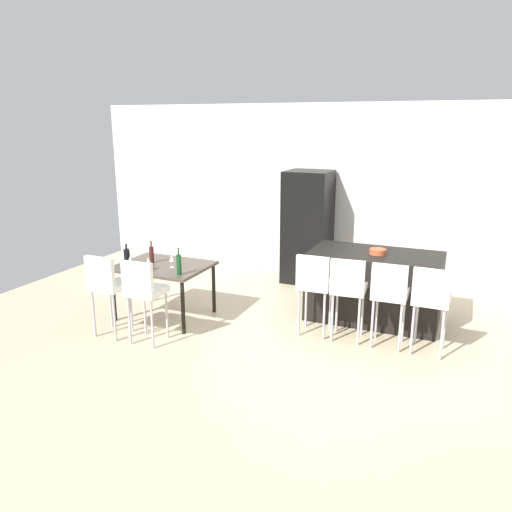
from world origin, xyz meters
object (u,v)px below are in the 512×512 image
(bar_chair_right, at_px, (390,291))
(wine_glass_far, at_px, (148,261))
(dining_chair_near, at_px, (107,283))
(dining_table, at_px, (164,270))
(dining_chair_far, at_px, (143,288))
(wine_bottle_near, at_px, (127,257))
(wine_glass_right, at_px, (172,258))
(bar_chair_left, at_px, (314,282))
(wine_glass_left, at_px, (130,260))
(bar_chair_middle, at_px, (348,286))
(fruit_bowl, at_px, (378,252))
(kitchen_island, at_px, (374,286))
(refrigerator, at_px, (308,227))
(wine_bottle_inner, at_px, (179,264))
(bar_chair_far, at_px, (431,297))
(wine_bottle_middle, at_px, (152,254))

(bar_chair_right, bearing_deg, wine_glass_far, -170.33)
(dining_chair_near, bearing_deg, dining_table, 72.02)
(dining_chair_near, relative_size, dining_chair_far, 1.00)
(wine_glass_far, bearing_deg, dining_chair_near, -113.95)
(dining_chair_near, relative_size, wine_bottle_near, 3.48)
(wine_glass_right, bearing_deg, dining_table, 160.73)
(bar_chair_left, distance_m, wine_glass_left, 2.39)
(bar_chair_middle, distance_m, wine_glass_far, 2.55)
(wine_glass_right, bearing_deg, wine_bottle_near, -162.26)
(wine_glass_right, height_order, fruit_bowl, fruit_bowl)
(bar_chair_left, bearing_deg, wine_bottle_near, -169.20)
(kitchen_island, height_order, bar_chair_left, bar_chair_left)
(kitchen_island, relative_size, bar_chair_right, 1.63)
(refrigerator, bearing_deg, bar_chair_right, -51.45)
(wine_bottle_inner, bearing_deg, bar_chair_middle, 14.43)
(wine_bottle_near, height_order, wine_glass_left, wine_bottle_near)
(bar_chair_left, bearing_deg, bar_chair_far, -0.00)
(kitchen_island, height_order, bar_chair_middle, bar_chair_middle)
(wine_bottle_inner, height_order, wine_bottle_middle, wine_bottle_inner)
(kitchen_island, xyz_separation_m, dining_table, (-2.63, -1.06, 0.21))
(bar_chair_right, bearing_deg, bar_chair_far, 0.00)
(wine_bottle_near, bearing_deg, wine_bottle_inner, -3.76)
(wine_glass_left, relative_size, wine_glass_right, 1.00)
(dining_table, xyz_separation_m, wine_bottle_middle, (-0.20, 0.02, 0.19))
(wine_bottle_middle, relative_size, wine_glass_right, 1.77)
(bar_chair_right, height_order, dining_chair_near, same)
(wine_glass_left, bearing_deg, bar_chair_right, 10.05)
(bar_chair_left, xyz_separation_m, wine_bottle_inner, (-1.61, -0.52, 0.18))
(wine_bottle_inner, bearing_deg, bar_chair_left, 17.98)
(kitchen_island, relative_size, dining_table, 1.43)
(bar_chair_left, xyz_separation_m, dining_table, (-2.05, -0.22, -0.03))
(dining_chair_far, height_order, wine_glass_right, dining_chair_far)
(bar_chair_far, xyz_separation_m, dining_chair_near, (-3.68, -1.05, 0.00))
(wine_bottle_near, relative_size, refrigerator, 0.16)
(bar_chair_middle, height_order, wine_bottle_middle, bar_chair_middle)
(wine_bottle_middle, bearing_deg, wine_glass_right, -12.72)
(wine_bottle_near, relative_size, wine_glass_right, 1.73)
(bar_chair_left, height_order, dining_table, bar_chair_left)
(dining_table, distance_m, wine_glass_left, 0.48)
(bar_chair_far, bearing_deg, bar_chair_right, -180.00)
(bar_chair_right, xyz_separation_m, dining_chair_near, (-3.22, -1.05, 0.00))
(dining_chair_near, distance_m, fruit_bowl, 3.47)
(bar_chair_right, xyz_separation_m, dining_table, (-2.95, -0.22, -0.03))
(dining_table, bearing_deg, wine_glass_left, -127.55)
(wine_bottle_near, height_order, wine_glass_far, wine_bottle_near)
(dining_table, height_order, dining_chair_near, dining_chair_near)
(fruit_bowl, bearing_deg, dining_table, -159.08)
(bar_chair_far, relative_size, dining_chair_far, 1.00)
(bar_chair_left, height_order, fruit_bowl, bar_chair_left)
(dining_chair_far, bearing_deg, wine_bottle_near, 139.11)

